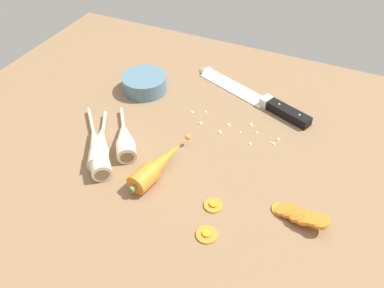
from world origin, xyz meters
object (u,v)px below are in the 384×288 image
Objects in this scene: whole_carrot at (158,165)px; carrot_slice_stray_mid at (213,205)px; prep_bowl at (145,83)px; parsnip_front at (100,146)px; parsnip_mid_right at (125,139)px; carrot_slice_stray_near at (207,234)px; carrot_slice_stack at (299,215)px; parsnip_mid_left at (97,150)px; chefs_knife at (247,93)px.

whole_carrot is 5.24× the size of carrot_slice_stray_mid.
prep_bowl is at bearing 137.71° from carrot_slice_stray_mid.
carrot_slice_stray_mid is at bearing -6.90° from parsnip_front.
parsnip_mid_right is 28.29cm from carrot_slice_stray_near.
carrot_slice_stack is (41.53, 0.20, -0.65)cm from parsnip_front.
parsnip_mid_left reaches higher than carrot_slice_stray_mid.
chefs_knife is at bearing 122.45° from carrot_slice_stack.
parsnip_mid_right is at bearing 162.68° from carrot_slice_stray_mid.
carrot_slice_stack is (38.04, -3.82, -0.65)cm from parsnip_mid_right.
chefs_knife is at bearing 58.83° from parsnip_mid_right.
carrot_slice_stray_near is at bearing -143.57° from carrot_slice_stack.
parsnip_front is at bearing 173.10° from carrot_slice_stray_mid.
prep_bowl is (-29.96, 27.25, 1.79)cm from carrot_slice_stray_mid.
parsnip_front is at bearing -122.51° from chefs_knife.
parsnip_front is 1.65× the size of carrot_slice_stack.
whole_carrot is 29.38cm from prep_bowl.
parsnip_mid_right reaches higher than carrot_slice_stray_near.
parsnip_mid_left is at bearing 163.30° from carrot_slice_stray_near.
whole_carrot is 10.91cm from parsnip_mid_right.
parsnip_front is at bearing -179.72° from carrot_slice_stack.
whole_carrot reaches higher than prep_bowl.
parsnip_front is 1.56× the size of prep_bowl.
carrot_slice_stray_near is 6.55cm from carrot_slice_stray_mid.
carrot_slice_stray_near is (24.73, -13.64, -1.62)cm from parsnip_mid_right.
carrot_slice_stack is 2.76× the size of carrot_slice_stray_near.
carrot_slice_stray_mid is (26.69, -2.05, -1.62)cm from parsnip_mid_left.
parsnip_front is (-13.58, 0.11, -0.12)cm from whole_carrot.
carrot_slice_stray_mid is at bearing -80.65° from chefs_knife.
chefs_knife is 1.82× the size of whole_carrot.
carrot_slice_stray_mid is (13.19, -3.13, -1.74)cm from whole_carrot.
carrot_slice_stray_near is at bearing -46.96° from prep_bowl.
carrot_slice_stray_mid is at bearing -4.40° from parsnip_mid_left.
parsnip_front is 29.86cm from carrot_slice_stray_near.
chefs_knife is at bearing 99.88° from carrot_slice_stray_near.
prep_bowl is (-6.68, 19.99, 0.17)cm from parsnip_mid_right.
carrot_slice_stray_near is at bearing -77.21° from carrot_slice_stray_mid.
parsnip_front reaches higher than carrot_slice_stray_mid.
chefs_knife is 42.98cm from carrot_slice_stray_near.
prep_bowl is at bearing 108.47° from parsnip_mid_right.
parsnip_front and parsnip_mid_right have the same top height.
carrot_slice_stray_near is (7.37, -42.34, -0.29)cm from chefs_knife.
chefs_knife is 25.61cm from prep_bowl.
parsnip_mid_left reaches higher than carrot_slice_stack.
prep_bowl reaches higher than chefs_knife.
whole_carrot reaches higher than carrot_slice_stack.
prep_bowl reaches higher than carrot_slice_stray_near.
prep_bowl reaches higher than carrot_slice_stray_mid.
chefs_knife is at bearing 77.52° from whole_carrot.
carrot_slice_stray_mid is (26.77, -3.24, -1.62)cm from parsnip_front.
parsnip_mid_right is 4.11× the size of carrot_slice_stray_near.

